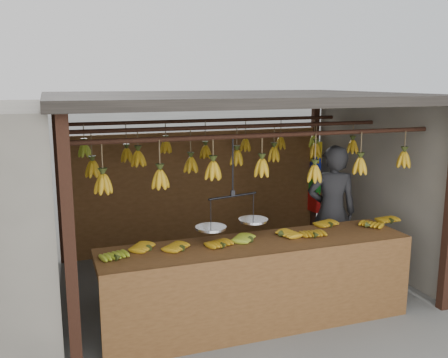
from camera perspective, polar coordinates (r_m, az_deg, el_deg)
name	(u,v)px	position (r m, az deg, el deg)	size (l,w,h in m)	color
ground	(232,282)	(6.55, 0.90, -11.72)	(80.00, 80.00, 0.00)	#5B5B57
stall	(223,127)	(6.37, -0.09, 5.98)	(4.30, 3.30, 2.40)	black
counter	(262,264)	(5.19, 4.39, -9.63)	(3.51, 0.75, 0.96)	brown
hanging_bananas	(233,157)	(6.10, 1.03, 2.50)	(3.56, 2.26, 0.39)	#B48313
balance_scale	(233,220)	(5.17, 0.99, -4.72)	(0.82, 0.42, 0.92)	black
vendor	(332,212)	(6.61, 12.20, -3.72)	(0.64, 0.42, 1.75)	#262628
bag_bundles	(315,176)	(8.23, 10.34, 0.38)	(0.08, 0.26, 1.16)	yellow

